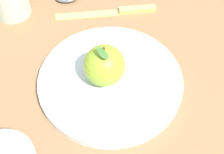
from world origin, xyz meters
TOP-DOWN VIEW (x-y plane):
  - ground_plane at (0.00, 0.00)m, footprint 2.40×2.40m
  - dinner_plate at (0.03, 0.00)m, footprint 0.25×0.25m
  - apple at (0.03, -0.01)m, footprint 0.07×0.07m
  - knife at (-0.15, -0.02)m, footprint 0.07×0.20m

SIDE VIEW (x-z plane):
  - ground_plane at x=0.00m, z-range 0.00..0.00m
  - knife at x=-0.15m, z-range 0.00..0.01m
  - dinner_plate at x=0.03m, z-range 0.00..0.02m
  - apple at x=0.03m, z-range 0.01..0.09m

